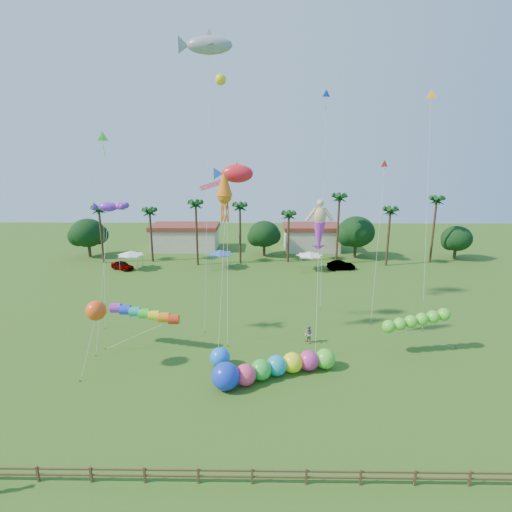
{
  "coord_description": "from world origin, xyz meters",
  "views": [
    {
      "loc": [
        0.45,
        -24.36,
        17.86
      ],
      "look_at": [
        0.0,
        10.0,
        9.0
      ],
      "focal_mm": 28.0,
      "sensor_mm": 36.0,
      "label": 1
    }
  ],
  "objects_px": {
    "car_a": "(122,265)",
    "blue_ball": "(220,357)",
    "car_b": "(341,265)",
    "spectator_b": "(308,335)",
    "caterpillar_inflatable": "(271,368)"
  },
  "relations": [
    {
      "from": "car_a",
      "to": "spectator_b",
      "type": "distance_m",
      "value": 36.45
    },
    {
      "from": "car_a",
      "to": "spectator_b",
      "type": "xyz_separation_m",
      "value": [
        26.56,
        -24.97,
        0.22
      ]
    },
    {
      "from": "car_a",
      "to": "car_b",
      "type": "bearing_deg",
      "value": -59.11
    },
    {
      "from": "car_a",
      "to": "caterpillar_inflatable",
      "type": "bearing_deg",
      "value": -113.62
    },
    {
      "from": "car_a",
      "to": "caterpillar_inflatable",
      "type": "xyz_separation_m",
      "value": [
        22.79,
        -31.24,
        0.25
      ]
    },
    {
      "from": "car_b",
      "to": "spectator_b",
      "type": "xyz_separation_m",
      "value": [
        -8.05,
        -25.34,
        0.18
      ]
    },
    {
      "from": "car_a",
      "to": "car_b",
      "type": "relative_size",
      "value": 0.93
    },
    {
      "from": "car_a",
      "to": "spectator_b",
      "type": "height_order",
      "value": "spectator_b"
    },
    {
      "from": "car_a",
      "to": "car_b",
      "type": "height_order",
      "value": "car_b"
    },
    {
      "from": "car_b",
      "to": "car_a",
      "type": "bearing_deg",
      "value": 84.67
    },
    {
      "from": "spectator_b",
      "to": "caterpillar_inflatable",
      "type": "distance_m",
      "value": 7.32
    },
    {
      "from": "car_a",
      "to": "blue_ball",
      "type": "xyz_separation_m",
      "value": [
        18.45,
        -29.46,
        0.2
      ]
    },
    {
      "from": "car_b",
      "to": "spectator_b",
      "type": "bearing_deg",
      "value": 156.43
    },
    {
      "from": "caterpillar_inflatable",
      "to": "blue_ball",
      "type": "height_order",
      "value": "caterpillar_inflatable"
    },
    {
      "from": "spectator_b",
      "to": "caterpillar_inflatable",
      "type": "relative_size",
      "value": 0.17
    }
  ]
}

